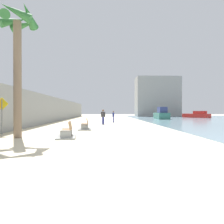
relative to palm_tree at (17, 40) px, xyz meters
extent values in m
plane|color=beige|center=(5.02, 15.92, -5.81)|extent=(120.00, 120.00, 0.00)
cube|color=gray|center=(-2.48, 15.92, -4.03)|extent=(0.80, 64.00, 3.56)
cylinder|color=#7A6651|center=(0.01, -0.02, -2.34)|extent=(0.46, 0.46, 6.95)
cone|color=#2D6B33|center=(0.72, -0.06, 1.43)|extent=(0.65, 1.72, 1.27)
cone|color=#2D6B33|center=(0.10, 0.76, 1.23)|extent=(1.76, 0.75, 0.92)
cone|color=#2D6B33|center=(-0.47, 0.54, 1.37)|extent=(1.65, 1.54, 1.18)
cone|color=#2D6B33|center=(-0.62, -0.45, 1.30)|extent=(1.43, 1.73, 1.05)
cone|color=#2D6B33|center=(0.24, -0.73, 1.35)|extent=(1.80, 1.06, 1.14)
cube|color=gray|center=(2.98, -0.69, -5.56)|extent=(0.62, 0.27, 0.50)
cube|color=gray|center=(2.81, 0.70, -5.56)|extent=(0.62, 0.27, 0.50)
cube|color=#997047|center=(2.90, 0.00, -5.36)|extent=(0.70, 1.65, 0.06)
cube|color=#997047|center=(3.12, 0.03, -5.08)|extent=(0.36, 1.61, 0.50)
cube|color=gray|center=(2.90, 0.00, -5.77)|extent=(1.35, 2.22, 0.08)
cube|color=gray|center=(3.51, 4.39, -5.56)|extent=(0.62, 0.25, 0.50)
cube|color=gray|center=(3.38, 5.78, -5.56)|extent=(0.62, 0.25, 0.50)
cube|color=#997047|center=(3.45, 5.09, -5.36)|extent=(0.65, 1.64, 0.06)
cube|color=#997047|center=(3.68, 5.11, -5.08)|extent=(0.31, 1.61, 0.50)
cube|color=gray|center=(3.45, 5.09, -5.77)|extent=(1.29, 2.19, 0.08)
cylinder|color=navy|center=(5.01, 10.97, -5.37)|extent=(0.12, 0.12, 0.87)
cylinder|color=navy|center=(4.89, 11.02, -5.37)|extent=(0.12, 0.12, 0.87)
cube|color=#333338|center=(4.95, 10.99, -4.63)|extent=(0.36, 0.29, 0.62)
sphere|color=brown|center=(4.95, 10.99, -4.18)|extent=(0.24, 0.24, 0.24)
cylinder|color=#333338|center=(5.15, 10.91, -4.60)|extent=(0.09, 0.09, 0.55)
cylinder|color=#333338|center=(4.75, 11.07, -4.60)|extent=(0.09, 0.09, 0.55)
cylinder|color=navy|center=(6.31, 14.92, -5.42)|extent=(0.12, 0.12, 0.77)
cylinder|color=navy|center=(6.27, 14.79, -5.42)|extent=(0.12, 0.12, 0.77)
cube|color=navy|center=(6.29, 14.85, -4.76)|extent=(0.27, 0.36, 0.55)
sphere|color=brown|center=(6.29, 14.85, -4.35)|extent=(0.21, 0.21, 0.21)
cylinder|color=navy|center=(6.36, 15.06, -4.73)|extent=(0.09, 0.09, 0.49)
cylinder|color=navy|center=(6.22, 14.65, -4.73)|extent=(0.09, 0.09, 0.49)
cube|color=red|center=(25.58, 32.07, -5.33)|extent=(4.75, 6.02, 0.89)
cube|color=red|center=(26.09, 31.30, -4.57)|extent=(2.45, 2.89, 0.63)
cube|color=#337060|center=(15.88, 25.73, -5.19)|extent=(2.34, 6.09, 1.17)
cube|color=navy|center=(15.82, 24.83, -4.06)|extent=(1.55, 2.71, 1.09)
cylinder|color=slate|center=(-1.64, 1.39, -4.63)|extent=(0.08, 0.08, 2.36)
cube|color=yellow|center=(-1.64, 1.39, -3.75)|extent=(0.85, 0.03, 0.85)
cube|color=gray|center=(19.82, 43.92, -0.30)|extent=(12.00, 6.00, 11.02)
camera|label=1|loc=(5.28, -12.02, -4.19)|focal=31.86mm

